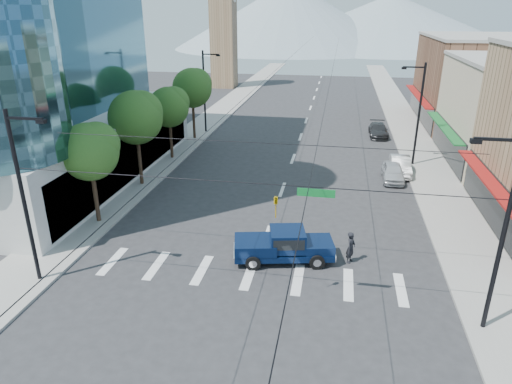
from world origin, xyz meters
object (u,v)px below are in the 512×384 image
pedestrian (351,247)px  pickup_truck (283,245)px  parked_car_mid (400,166)px  parked_car_far (378,130)px  parked_car_near (393,172)px

pedestrian → pickup_truck: bearing=120.5°
parked_car_mid → parked_car_far: size_ratio=0.94×
pickup_truck → pedestrian: pickup_truck is taller
pickup_truck → parked_car_mid: bearing=51.5°
pedestrian → parked_car_mid: pedestrian is taller
pickup_truck → pedestrian: size_ratio=3.19×
parked_car_near → parked_car_far: parked_car_near is taller
pedestrian → parked_car_near: pedestrian is taller
pedestrian → parked_car_near: bearing=8.5°
parked_car_near → parked_car_far: 14.10m
parked_car_far → pickup_truck: bearing=-104.6°
pedestrian → parked_car_near: (3.56, 13.91, -0.20)m
parked_car_near → parked_car_mid: 1.89m
pickup_truck → parked_car_far: pickup_truck is taller
parked_car_near → parked_car_far: (-0.24, 14.10, -0.02)m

